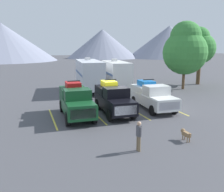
{
  "coord_description": "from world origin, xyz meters",
  "views": [
    {
      "loc": [
        -6.67,
        -18.86,
        5.36
      ],
      "look_at": [
        0.0,
        0.25,
        1.2
      ],
      "focal_mm": 39.66,
      "sensor_mm": 36.0,
      "label": 1
    }
  ],
  "objects": [
    {
      "name": "lot_stripe_b",
      "position": [
        -1.67,
        -0.75,
        0.0
      ],
      "size": [
        0.12,
        5.5,
        0.01
      ],
      "primitive_type": "cube",
      "color": "gold",
      "rests_on": "ground"
    },
    {
      "name": "lot_stripe_a",
      "position": [
        -5.01,
        -0.75,
        0.0
      ],
      "size": [
        0.12,
        5.5,
        0.01
      ],
      "primitive_type": "cube",
      "color": "gold",
      "rests_on": "ground"
    },
    {
      "name": "lot_stripe_c",
      "position": [
        1.67,
        -0.75,
        0.0
      ],
      "size": [
        0.12,
        5.5,
        0.01
      ],
      "primitive_type": "cube",
      "color": "gold",
      "rests_on": "ground"
    },
    {
      "name": "pickup_truck_a",
      "position": [
        -3.23,
        -0.67,
        1.24
      ],
      "size": [
        2.28,
        5.62,
        2.67
      ],
      "color": "#144723",
      "rests_on": "ground"
    },
    {
      "name": "lot_stripe_d",
      "position": [
        5.01,
        -0.75,
        0.0
      ],
      "size": [
        0.12,
        5.5,
        0.01
      ],
      "primitive_type": "cube",
      "color": "gold",
      "rests_on": "ground"
    },
    {
      "name": "tree_b",
      "position": [
        15.95,
        9.6,
        5.28
      ],
      "size": [
        4.13,
        4.13,
        7.84
      ],
      "color": "brown",
      "rests_on": "ground"
    },
    {
      "name": "camper_trailer_b",
      "position": [
        3.56,
        8.92,
        1.97
      ],
      "size": [
        2.95,
        7.57,
        3.75
      ],
      "color": "white",
      "rests_on": "ground"
    },
    {
      "name": "pickup_truck_c",
      "position": [
        3.42,
        -0.42,
        1.13
      ],
      "size": [
        2.33,
        5.52,
        2.44
      ],
      "color": "white",
      "rests_on": "ground"
    },
    {
      "name": "camper_trailer_a",
      "position": [
        0.35,
        9.42,
        2.06
      ],
      "size": [
        3.22,
        8.91,
        3.9
      ],
      "color": "silver",
      "rests_on": "ground"
    },
    {
      "name": "dog",
      "position": [
        1.7,
        -7.59,
        0.43
      ],
      "size": [
        0.26,
        0.88,
        0.64
      ],
      "color": "olive",
      "rests_on": "ground"
    },
    {
      "name": "pickup_truck_b",
      "position": [
        -0.24,
        -0.75,
        1.21
      ],
      "size": [
        2.21,
        5.39,
        2.64
      ],
      "color": "black",
      "rests_on": "ground"
    },
    {
      "name": "tree_a",
      "position": [
        11.73,
        6.96,
        4.97
      ],
      "size": [
        5.35,
        5.35,
        8.24
      ],
      "color": "brown",
      "rests_on": "ground"
    },
    {
      "name": "ground_plane",
      "position": [
        0.0,
        0.0,
        0.0
      ],
      "size": [
        240.0,
        240.0,
        0.0
      ],
      "primitive_type": "plane",
      "color": "#47474C"
    },
    {
      "name": "person_a",
      "position": [
        -1.44,
        -8.03,
        0.92
      ],
      "size": [
        0.23,
        0.34,
        1.59
      ],
      "color": "#726047",
      "rests_on": "ground"
    },
    {
      "name": "mountain_ridge",
      "position": [
        -10.57,
        79.74,
        7.41
      ],
      "size": [
        152.14,
        43.78,
        17.77
      ],
      "color": "gray",
      "rests_on": "ground"
    }
  ]
}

